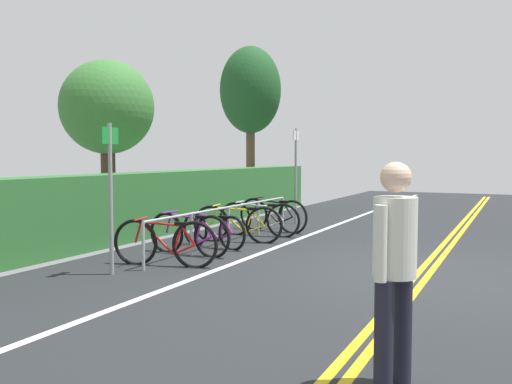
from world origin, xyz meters
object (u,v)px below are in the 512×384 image
object	(u,v)px
bicycle_1	(189,234)
sign_post_far	(296,167)
bicycle_4	(259,219)
bicycle_3	(237,224)
tree_mid	(107,109)
bicycle_5	(273,215)
bicycle_2	(213,230)
tree_far_right	(250,91)
sign_post_near	(110,184)
pedestrian	(395,259)
bike_rack	(229,216)
bicycle_0	(165,243)

from	to	relation	value
bicycle_1	sign_post_far	world-z (taller)	sign_post_far
bicycle_4	sign_post_far	world-z (taller)	sign_post_far
bicycle_3	tree_mid	distance (m)	4.17
bicycle_5	bicycle_4	bearing A→B (deg)	-177.91
tree_mid	bicycle_3	bearing A→B (deg)	-92.33
bicycle_2	bicycle_3	distance (m)	0.76
tree_far_right	bicycle_2	bearing A→B (deg)	-158.73
sign_post_near	bicycle_2	bearing A→B (deg)	-2.66
pedestrian	tree_mid	size ratio (longest dim) A/B	0.43
bicycle_5	sign_post_near	world-z (taller)	sign_post_near
bicycle_4	sign_post_far	size ratio (longest dim) A/B	0.76
bicycle_1	bicycle_4	distance (m)	2.59
pedestrian	sign_post_far	size ratio (longest dim) A/B	0.70
bicycle_2	tree_mid	size ratio (longest dim) A/B	0.41
bike_rack	sign_post_far	xyz separation A→B (m)	(3.73, 0.07, 0.89)
bicycle_1	bicycle_3	world-z (taller)	bicycle_3
sign_post_far	tree_far_right	size ratio (longest dim) A/B	0.45
bicycle_1	pedestrian	bearing A→B (deg)	-132.96
bicycle_2	tree_far_right	size ratio (longest dim) A/B	0.30
sign_post_far	bicycle_5	bearing A→B (deg)	-177.66
bike_rack	bicycle_4	xyz separation A→B (m)	(1.33, -0.02, -0.20)
bicycle_2	sign_post_far	xyz separation A→B (m)	(4.11, -0.06, 1.13)
bike_rack	bicycle_1	bearing A→B (deg)	174.56
bicycle_4	bicycle_2	bearing A→B (deg)	174.96
tree_mid	pedestrian	bearing A→B (deg)	-127.35
bike_rack	sign_post_near	xyz separation A→B (m)	(-3.12, 0.25, 0.77)
bicycle_3	sign_post_near	distance (m)	3.63
bicycle_1	bicycle_2	xyz separation A→B (m)	(0.87, 0.01, -0.04)
bicycle_4	bicycle_1	bearing A→B (deg)	176.81
bicycle_4	tree_mid	bearing A→B (deg)	103.63
bike_rack	tree_far_right	world-z (taller)	tree_far_right
sign_post_near	sign_post_far	distance (m)	6.85
bike_rack	bicycle_5	xyz separation A→B (m)	(2.14, 0.00, -0.19)
sign_post_far	tree_mid	world-z (taller)	tree_mid
tree_mid	sign_post_far	bearing A→B (deg)	-45.81
bicycle_2	bicycle_3	bearing A→B (deg)	-9.87
bicycle_4	sign_post_near	bearing A→B (deg)	176.42
pedestrian	bicycle_5	bearing A→B (deg)	29.79
bicycle_1	sign_post_far	xyz separation A→B (m)	(4.98, -0.05, 1.09)
bike_rack	bicycle_5	distance (m)	2.14
bike_rack	tree_far_right	distance (m)	8.73
pedestrian	sign_post_near	size ratio (longest dim) A/B	0.77
bicycle_3	bicycle_4	world-z (taller)	bicycle_3
bike_rack	bicycle_5	world-z (taller)	bicycle_5
tree_far_right	bicycle_0	bearing A→B (deg)	-161.47
sign_post_near	tree_far_right	xyz separation A→B (m)	(10.54, 2.91, 2.56)
bicycle_0	sign_post_far	distance (m)	6.09
bike_rack	bicycle_0	distance (m)	2.27
bicycle_3	pedestrian	xyz separation A→B (m)	(-5.71, -4.27, 0.61)
bicycle_1	bicycle_3	xyz separation A→B (m)	(1.62, -0.12, 0.00)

